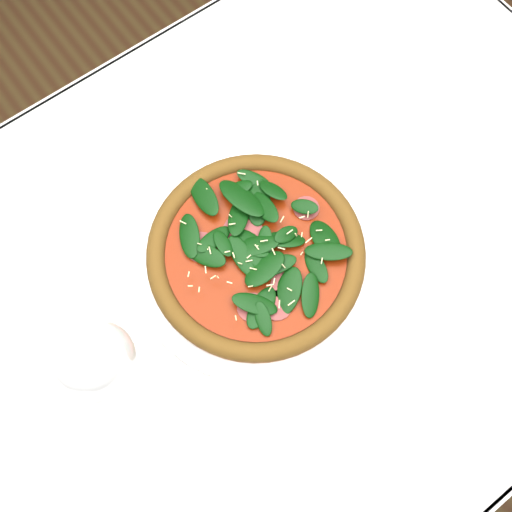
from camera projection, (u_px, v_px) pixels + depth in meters
ground at (251, 363)px, 1.46m from camera, size 6.00×6.00×0.00m
dining_table at (248, 296)px, 0.85m from camera, size 1.21×0.81×0.75m
plate at (256, 256)px, 0.76m from camera, size 0.33×0.33×0.01m
pizza at (256, 252)px, 0.74m from camera, size 0.38×0.38×0.04m
wine_glass at (95, 361)px, 0.57m from camera, size 0.09×0.09×0.21m
saucer_far at (371, 65)px, 0.86m from camera, size 0.14×0.14×0.01m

